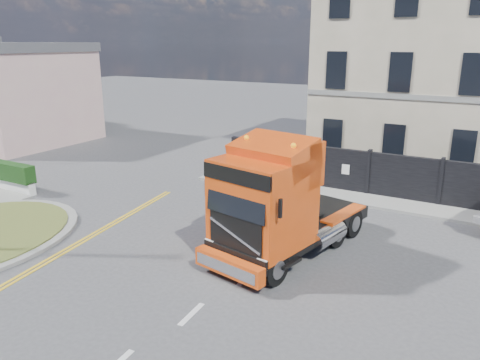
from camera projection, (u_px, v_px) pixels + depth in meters
The scene contains 6 objects.
ground at pixel (174, 251), 15.48m from camera, with size 120.00×120.00×0.00m, color #424244.
seaside_bldg_pink at pixel (16, 98), 31.55m from camera, with size 8.00×8.00×6.00m, color beige.
hoarding_fence at pixel (429, 182), 19.62m from camera, with size 18.80×0.25×2.00m.
georgian_building at pixel (450, 59), 24.78m from camera, with size 12.30×10.30×12.80m.
pavement_far at pixel (409, 207), 19.39m from camera, with size 20.00×1.60×0.12m, color gray.
truck at pixel (275, 207), 14.51m from camera, with size 3.61×6.76×3.84m.
Camera 1 is at (8.86, -11.26, 6.66)m, focal length 35.00 mm.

